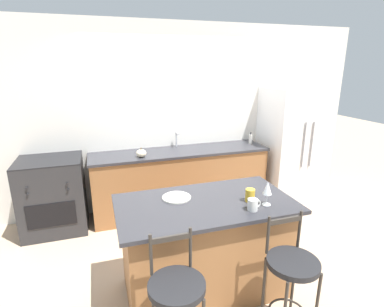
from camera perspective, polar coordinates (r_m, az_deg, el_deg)
ground_plane at (r=4.34m, az=-0.78°, el=-12.51°), size 18.00×18.00×0.00m
wall_back at (r=4.51m, az=-3.38°, el=6.82°), size 6.00×0.07×2.70m
back_counter at (r=4.46m, az=-2.18°, el=-5.07°), size 2.55×0.65×0.93m
sink_faucet at (r=4.45m, az=-2.95°, el=3.02°), size 0.02×0.13×0.22m
kitchen_island at (r=2.95m, az=2.50°, el=-17.31°), size 1.59×0.86×0.93m
refrigerator at (r=5.02m, az=18.32°, el=1.69°), size 0.87×0.78×1.79m
oven_range at (r=4.31m, az=-24.90°, el=-7.17°), size 0.78×0.68×0.97m
bar_stool_near at (r=2.29m, az=-2.94°, el=-25.89°), size 0.40×0.40×1.02m
bar_stool_far at (r=2.59m, az=18.34°, el=-21.00°), size 0.40×0.40×1.02m
dinner_plate at (r=2.79m, az=-2.96°, el=-8.31°), size 0.27×0.27×0.02m
wine_glass at (r=2.69m, az=14.18°, el=-6.47°), size 0.08×0.08×0.22m
coffee_mug at (r=2.61m, az=11.53°, el=-9.53°), size 0.12×0.09×0.10m
tumbler_cup at (r=2.76m, az=11.00°, el=-7.82°), size 0.09×0.09×0.12m
pumpkin_decoration at (r=4.02m, az=-9.64°, el=0.04°), size 0.13×0.13×0.13m
soap_bottle at (r=4.72m, az=11.08°, el=2.73°), size 0.05×0.05×0.18m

